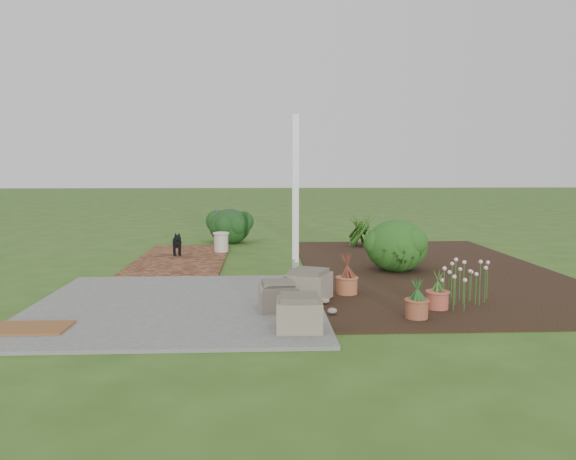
{
  "coord_description": "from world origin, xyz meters",
  "views": [
    {
      "loc": [
        -0.23,
        -8.52,
        1.69
      ],
      "look_at": [
        0.2,
        0.4,
        0.7
      ],
      "focal_mm": 35.0,
      "sensor_mm": 36.0,
      "label": 1
    }
  ],
  "objects_px": {
    "black_dog": "(177,243)",
    "evergreen_shrub": "(396,244)",
    "stone_trough_near": "(299,315)",
    "cream_ceramic_urn": "(221,242)"
  },
  "relations": [
    {
      "from": "stone_trough_near",
      "to": "evergreen_shrub",
      "type": "bearing_deg",
      "value": 61.58
    },
    {
      "from": "stone_trough_near",
      "to": "evergreen_shrub",
      "type": "height_order",
      "value": "evergreen_shrub"
    },
    {
      "from": "stone_trough_near",
      "to": "cream_ceramic_urn",
      "type": "height_order",
      "value": "cream_ceramic_urn"
    },
    {
      "from": "stone_trough_near",
      "to": "evergreen_shrub",
      "type": "relative_size",
      "value": 0.46
    },
    {
      "from": "stone_trough_near",
      "to": "cream_ceramic_urn",
      "type": "bearing_deg",
      "value": 102.22
    },
    {
      "from": "black_dog",
      "to": "evergreen_shrub",
      "type": "relative_size",
      "value": 0.48
    },
    {
      "from": "black_dog",
      "to": "stone_trough_near",
      "type": "bearing_deg",
      "value": -80.47
    },
    {
      "from": "black_dog",
      "to": "evergreen_shrub",
      "type": "bearing_deg",
      "value": -35.47
    },
    {
      "from": "cream_ceramic_urn",
      "to": "evergreen_shrub",
      "type": "height_order",
      "value": "evergreen_shrub"
    },
    {
      "from": "stone_trough_near",
      "to": "evergreen_shrub",
      "type": "distance_m",
      "value": 3.81
    }
  ]
}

